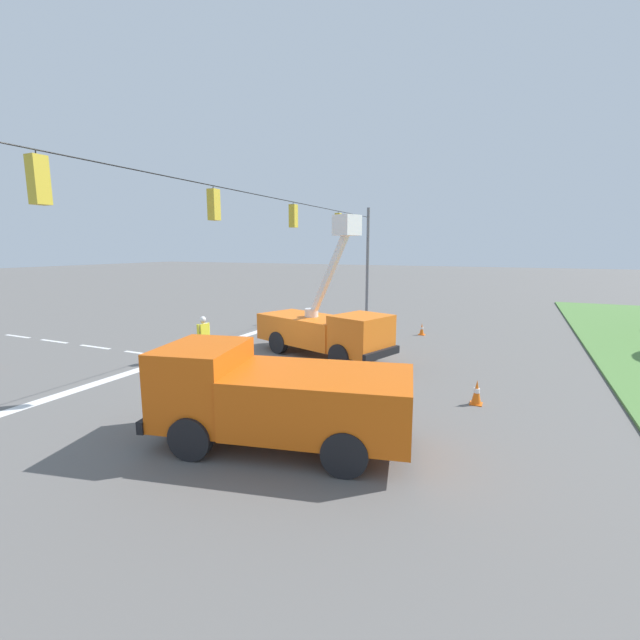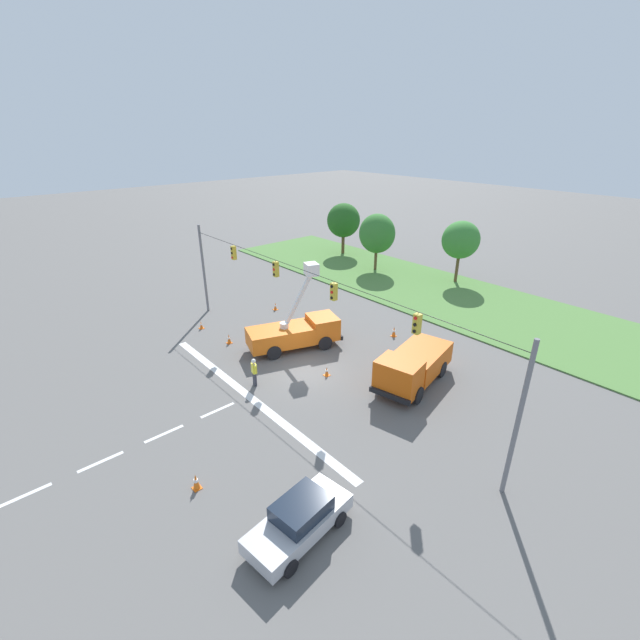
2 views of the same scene
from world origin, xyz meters
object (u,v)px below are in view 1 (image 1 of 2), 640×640
at_px(utility_truck_support_near, 276,395).
at_px(traffic_cone_lane_edge_a, 299,329).
at_px(traffic_cone_mid_left, 422,329).
at_px(traffic_cone_mid_right, 255,373).
at_px(utility_truck_bucket_lift, 325,328).
at_px(traffic_cone_foreground_right, 477,392).
at_px(traffic_cone_foreground_left, 320,319).
at_px(road_worker, 203,334).

height_order(utility_truck_support_near, traffic_cone_lane_edge_a, utility_truck_support_near).
bearing_deg(traffic_cone_mid_left, utility_truck_support_near, -2.09).
bearing_deg(traffic_cone_mid_right, utility_truck_bucket_lift, 167.76).
xyz_separation_m(utility_truck_support_near, traffic_cone_foreground_right, (-4.83, 4.16, -0.85)).
xyz_separation_m(traffic_cone_foreground_right, traffic_cone_mid_left, (-9.83, -3.63, -0.06)).
bearing_deg(utility_truck_bucket_lift, traffic_cone_mid_right, -12.24).
distance_m(traffic_cone_foreground_left, traffic_cone_foreground_right, 14.57).
bearing_deg(traffic_cone_foreground_left, traffic_cone_foreground_right, 43.66).
xyz_separation_m(traffic_cone_mid_right, traffic_cone_lane_edge_a, (-7.82, -2.32, 0.06)).
distance_m(traffic_cone_foreground_left, traffic_cone_mid_right, 11.68).
relative_size(traffic_cone_mid_left, traffic_cone_mid_right, 1.09).
distance_m(utility_truck_support_near, traffic_cone_lane_edge_a, 13.08).
bearing_deg(traffic_cone_lane_edge_a, utility_truck_support_near, 25.09).
height_order(road_worker, traffic_cone_mid_left, road_worker).
relative_size(utility_truck_support_near, traffic_cone_foreground_right, 8.57).
bearing_deg(traffic_cone_foreground_right, utility_truck_bucket_lift, -117.17).
xyz_separation_m(road_worker, traffic_cone_foreground_right, (1.19, 11.32, -0.63)).
height_order(utility_truck_bucket_lift, road_worker, utility_truck_bucket_lift).
height_order(traffic_cone_foreground_right, traffic_cone_mid_left, traffic_cone_foreground_right).
distance_m(utility_truck_support_near, road_worker, 9.36).
height_order(utility_truck_support_near, traffic_cone_foreground_right, utility_truck_support_near).
relative_size(utility_truck_bucket_lift, traffic_cone_foreground_right, 8.95).
bearing_deg(utility_truck_bucket_lift, traffic_cone_foreground_right, 62.83).
distance_m(traffic_cone_foreground_left, traffic_cone_lane_edge_a, 3.56).
relative_size(utility_truck_bucket_lift, utility_truck_support_near, 1.04).
bearing_deg(traffic_cone_mid_right, traffic_cone_foreground_left, -166.74).
distance_m(utility_truck_bucket_lift, road_worker, 5.30).
bearing_deg(traffic_cone_lane_edge_a, traffic_cone_mid_left, 115.06).
bearing_deg(utility_truck_bucket_lift, traffic_cone_mid_left, 156.35).
xyz_separation_m(utility_truck_support_near, traffic_cone_foreground_left, (-15.37, -5.90, -0.93)).
bearing_deg(road_worker, traffic_cone_lane_edge_a, 164.37).
relative_size(traffic_cone_mid_left, traffic_cone_lane_edge_a, 0.93).
bearing_deg(traffic_cone_foreground_right, road_worker, -96.01).
bearing_deg(utility_truck_support_near, traffic_cone_foreground_left, -159.01).
bearing_deg(traffic_cone_mid_left, traffic_cone_lane_edge_a, -64.94).
distance_m(utility_truck_bucket_lift, traffic_cone_foreground_right, 7.34).
xyz_separation_m(traffic_cone_mid_left, traffic_cone_lane_edge_a, (2.84, -6.07, 0.03)).
bearing_deg(road_worker, utility_truck_bucket_lift, 113.76).
distance_m(road_worker, traffic_cone_mid_right, 4.49).
relative_size(utility_truck_support_near, road_worker, 3.66).
bearing_deg(road_worker, traffic_cone_foreground_right, 83.99).
relative_size(utility_truck_support_near, traffic_cone_mid_right, 10.76).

